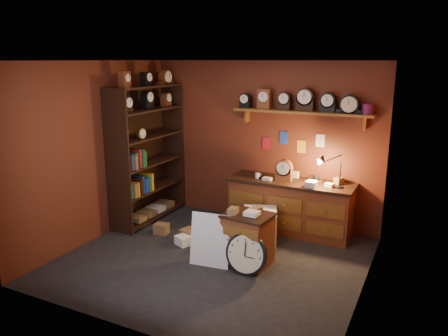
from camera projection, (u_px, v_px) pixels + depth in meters
floor at (213, 260)px, 6.08m from camera, size 4.00×4.00×0.00m
room_shell at (219, 137)px, 5.74m from camera, size 4.02×3.62×2.71m
shelving_unit at (146, 148)px, 7.40m from camera, size 0.47×1.60×2.58m
workbench at (290, 204)px, 6.98m from camera, size 1.98×0.66×1.36m
low_cabinet at (248, 237)px, 5.88m from camera, size 0.67×0.58×0.80m
big_round_clock at (246, 254)px, 5.63m from camera, size 0.56×0.18×0.56m
white_panel at (210, 264)px, 5.94m from camera, size 0.57×0.22×0.73m
mini_fridge at (260, 226)px, 6.61m from camera, size 0.64×0.66×0.51m
floor_box_a at (190, 235)px, 6.75m from camera, size 0.31×0.28×0.16m
floor_box_b at (186, 240)px, 6.59m from camera, size 0.31×0.34×0.13m
floor_box_c at (161, 229)px, 6.98m from camera, size 0.24×0.21×0.16m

